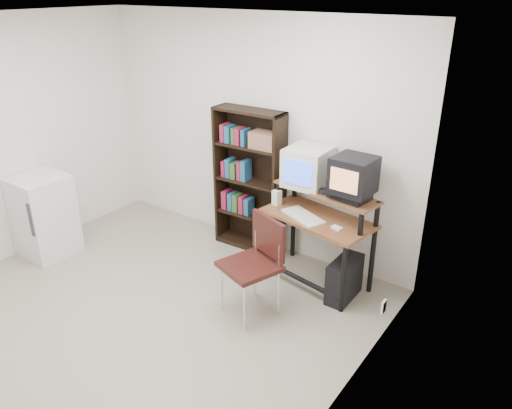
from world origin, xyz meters
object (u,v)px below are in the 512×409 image
Objects in this scene: crt_tv at (353,175)px; school_chair at (257,256)px; computer_desk at (319,222)px; mini_fridge at (44,215)px; crt_monitor at (308,167)px; bookshelf at (250,178)px; pc_tower at (344,279)px.

school_chair is at bearing -119.44° from crt_tv.
computer_desk is 1.28× the size of mini_fridge.
crt_tv is at bearing -11.65° from crt_monitor.
computer_desk is 0.56m from crt_monitor.
crt_monitor is 1.12× the size of crt_tv.
bookshelf is (-1.01, 0.24, 0.17)m from computer_desk.
crt_tv reaches higher than crt_monitor.
school_chair is 1.31m from bookshelf.
crt_monitor is at bearing 155.92° from pc_tower.
mini_fridge is at bearing -142.30° from bookshelf.
crt_monitor is 0.85m from bookshelf.
computer_desk is 0.81m from school_chair.
crt_monitor is 0.47× the size of mini_fridge.
bookshelf is at bearing 165.01° from pc_tower.
pc_tower is at bearing 66.99° from school_chair.
crt_tv is 0.86× the size of pc_tower.
pc_tower is (0.07, -0.18, -1.01)m from crt_tv.
bookshelf reaches higher than mini_fridge.
school_chair is (-0.59, -0.65, 0.37)m from pc_tower.
computer_desk is 1.05m from bookshelf.
computer_desk is at bearing 161.11° from pc_tower.
bookshelf is at bearing 171.27° from crt_monitor.
bookshelf is at bearing 174.40° from crt_tv.
pc_tower is 0.28× the size of bookshelf.
computer_desk reaches higher than school_chair.
crt_tv is (0.54, -0.10, 0.06)m from crt_monitor.
mini_fridge is at bearing -154.86° from crt_tv.
computer_desk is at bearing -15.03° from bookshelf.
bookshelf is (-0.79, 1.01, 0.26)m from school_chair.
bookshelf is 2.36m from mini_fridge.
pc_tower is at bearing -25.54° from crt_monitor.
mini_fridge is (-3.18, -1.11, 0.25)m from pc_tower.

